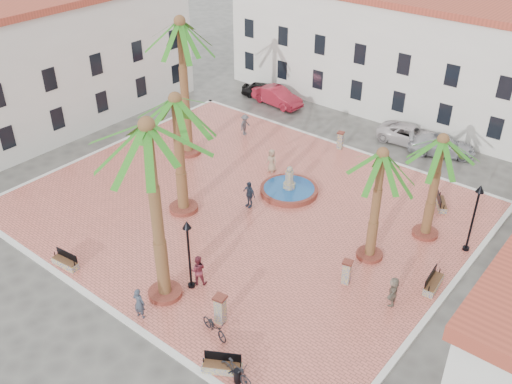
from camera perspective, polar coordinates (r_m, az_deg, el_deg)
ground at (r=35.45m, az=-1.26°, el=-1.66°), size 120.00×120.00×0.00m
plaza at (r=35.41m, az=-1.26°, el=-1.55°), size 26.00×22.00×0.15m
kerb_n at (r=43.22m, az=8.20°, el=4.74°), size 26.30×0.30×0.16m
kerb_s at (r=29.67m, az=-15.30°, el=-10.65°), size 26.30×0.30×0.16m
kerb_e at (r=30.40m, az=18.16°, el=-10.01°), size 0.30×22.30×0.16m
kerb_w at (r=43.83m, az=-14.42°, el=4.41°), size 0.30×22.30×0.16m
building_north at (r=48.89m, az=14.36°, el=13.30°), size 30.40×7.40×9.50m
building_west at (r=46.62m, az=-19.92°, el=11.83°), size 6.40×24.40×10.00m
fountain at (r=36.66m, az=3.32°, el=0.30°), size 3.72×3.72×1.92m
palm_nw at (r=38.54m, az=-7.54°, el=15.14°), size 5.75×5.75×9.89m
palm_sw at (r=32.27m, az=-7.98°, el=7.73°), size 5.74×5.74×7.70m
palm_s at (r=24.62m, az=-10.67°, el=4.55°), size 5.54×5.54×9.72m
palm_e at (r=28.90m, az=12.39°, el=2.47°), size 4.68×4.68×6.68m
palm_ne at (r=31.64m, az=17.98°, el=3.81°), size 4.78×4.78×6.45m
bench_s at (r=32.20m, az=-18.52°, el=-6.68°), size 1.66×0.67×0.85m
bench_se at (r=25.50m, az=-3.40°, el=-17.03°), size 1.74×1.32×0.90m
bench_e at (r=30.56m, az=17.30°, el=-8.75°), size 0.69×1.78×0.92m
bench_ne at (r=36.98m, az=18.01°, el=-1.13°), size 1.26×1.62×0.85m
lamppost_s at (r=27.91m, az=-6.80°, el=-5.11°), size 0.44×0.44×4.06m
lamppost_e at (r=32.35m, az=21.14°, el=-1.41°), size 0.45×0.45×4.18m
bollard_se at (r=27.14m, az=-3.59°, el=-11.58°), size 0.65×0.65×1.55m
bollard_n at (r=42.19m, az=8.43°, el=5.16°), size 0.55×0.55×1.32m
bollard_e at (r=29.59m, az=9.06°, el=-7.88°), size 0.59×0.59×1.37m
litter_bin at (r=25.04m, az=-1.85°, el=-17.91°), size 0.34×0.34×0.67m
cyclist_a at (r=27.85m, az=-11.61°, el=-10.83°), size 0.69×0.53×1.70m
bicycle_a at (r=26.81m, az=-4.16°, el=-13.28°), size 1.87×0.99×0.94m
cyclist_b at (r=29.25m, az=-5.82°, el=-7.77°), size 1.05×1.02×1.71m
bicycle_b at (r=24.91m, az=-2.00°, el=-17.51°), size 1.85×0.62×1.09m
pedestrian_fountain_a at (r=38.71m, az=1.59°, el=3.15°), size 0.84×0.57×1.65m
pedestrian_fountain_b at (r=34.92m, az=-0.70°, el=-0.22°), size 1.08×0.57×1.75m
pedestrian_north at (r=43.77m, az=-1.10°, el=6.74°), size 0.70×1.11×1.64m
pedestrian_east at (r=28.79m, az=13.56°, el=-9.60°), size 0.94×1.54×1.58m
car_black at (r=51.12m, az=0.68°, el=10.16°), size 4.00×2.71×1.27m
car_red at (r=49.46m, az=2.14°, el=9.53°), size 4.77×2.01×1.53m
car_silver at (r=43.41m, az=18.08°, el=4.43°), size 5.11×3.69×1.37m
car_white at (r=44.33m, az=15.22°, el=5.51°), size 5.15×2.70×1.38m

